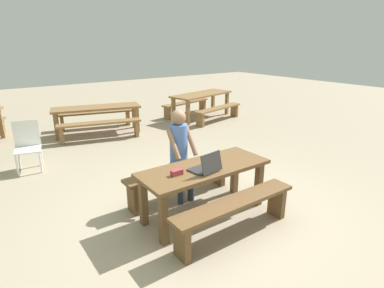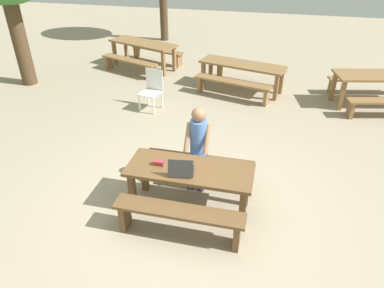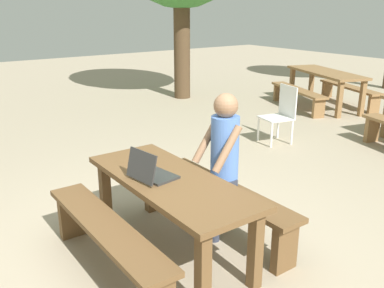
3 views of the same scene
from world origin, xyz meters
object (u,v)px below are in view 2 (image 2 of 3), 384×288
(plastic_chair, at_px, (152,89))
(picnic_table_mid, at_px, (242,68))
(picnic_table_front, at_px, (190,175))
(picnic_table_rear, at_px, (143,46))
(laptop, at_px, (181,169))
(small_pouch, at_px, (159,163))
(person_seated, at_px, (198,143))
(picnic_table_distant, at_px, (381,79))

(plastic_chair, bearing_deg, picnic_table_mid, 52.76)
(picnic_table_front, distance_m, picnic_table_rear, 6.46)
(laptop, xyz_separation_m, small_pouch, (-0.37, 0.12, -0.03))
(small_pouch, relative_size, plastic_chair, 0.16)
(picnic_table_front, height_order, picnic_table_mid, picnic_table_front)
(person_seated, distance_m, picnic_table_distant, 5.26)
(picnic_table_mid, distance_m, picnic_table_rear, 3.22)
(person_seated, distance_m, picnic_table_mid, 4.20)
(small_pouch, height_order, picnic_table_mid, small_pouch)
(person_seated, xyz_separation_m, picnic_table_distant, (3.43, 3.98, -0.14))
(picnic_table_front, relative_size, picnic_table_mid, 0.79)
(picnic_table_front, distance_m, small_pouch, 0.48)
(person_seated, distance_m, picnic_table_rear, 5.95)
(picnic_table_mid, height_order, picnic_table_rear, picnic_table_rear)
(small_pouch, relative_size, picnic_table_distant, 0.07)
(picnic_table_mid, distance_m, picnic_table_distant, 3.22)
(laptop, relative_size, plastic_chair, 0.42)
(person_seated, xyz_separation_m, plastic_chair, (-1.65, 2.60, -0.32))
(picnic_table_front, bearing_deg, picnic_table_rear, 116.11)
(small_pouch, distance_m, picnic_table_distant, 5.99)
(picnic_table_front, height_order, laptop, laptop)
(person_seated, height_order, picnic_table_mid, person_seated)
(picnic_table_mid, relative_size, picnic_table_distant, 1.03)
(picnic_table_mid, bearing_deg, picnic_table_front, -77.90)
(picnic_table_front, xyz_separation_m, small_pouch, (-0.45, -0.02, 0.15))
(picnic_table_mid, bearing_deg, picnic_table_rear, 175.59)
(laptop, bearing_deg, person_seated, -104.42)
(plastic_chair, distance_m, picnic_table_rear, 2.89)
(laptop, height_order, picnic_table_rear, laptop)
(laptop, xyz_separation_m, person_seated, (0.07, 0.71, 0.02))
(picnic_table_mid, xyz_separation_m, picnic_table_distant, (3.22, -0.20, 0.06))
(small_pouch, bearing_deg, picnic_table_distant, 49.76)
(person_seated, xyz_separation_m, picnic_table_rear, (-2.83, 5.23, -0.15))
(picnic_table_front, bearing_deg, plastic_chair, 117.72)
(laptop, relative_size, person_seated, 0.28)
(plastic_chair, height_order, picnic_table_rear, plastic_chair)
(picnic_table_front, xyz_separation_m, picnic_table_distant, (3.42, 4.55, 0.06))
(small_pouch, relative_size, picnic_table_mid, 0.07)
(laptop, relative_size, picnic_table_distant, 0.17)
(picnic_table_front, bearing_deg, small_pouch, -177.38)
(picnic_table_rear, bearing_deg, small_pouch, -47.76)
(laptop, distance_m, picnic_table_rear, 6.55)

